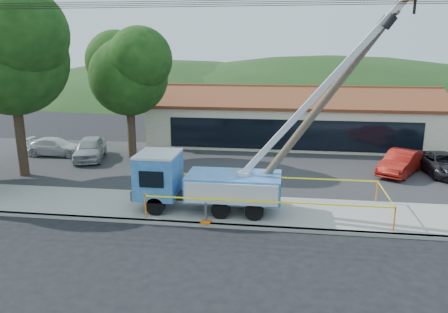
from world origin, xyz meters
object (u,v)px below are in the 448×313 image
leaning_pole (325,100)px  car_red (399,175)px  car_dark (441,176)px  utility_truck (206,179)px  car_silver (91,161)px  car_white (56,156)px

leaning_pole → car_red: (5.34, 7.25, -5.34)m
car_dark → utility_truck: bearing=-154.2°
leaning_pole → car_silver: bearing=151.5°
car_silver → leaning_pole: bearing=-43.7°
leaning_pole → car_dark: bearing=44.0°
car_white → car_silver: bearing=-106.1°
leaning_pole → car_red: size_ratio=2.21×
utility_truck → car_red: utility_truck is taller
car_silver → car_red: bearing=-17.4°
leaning_pole → car_white: 20.56m
utility_truck → leaning_pole: utility_truck is taller
car_silver → car_dark: bearing=-16.4°
utility_truck → car_white: utility_truck is taller
car_silver → car_red: 20.20m
car_red → car_white: size_ratio=1.02×
car_silver → car_red: car_silver is taller
utility_truck → leaning_pole: 6.41m
car_silver → car_red: (20.18, -0.80, 0.00)m
leaning_pole → car_white: bearing=153.7°
car_red → car_dark: size_ratio=0.95×
leaning_pole → car_silver: 17.71m
car_white → car_dark: size_ratio=0.92×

